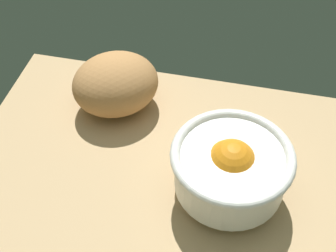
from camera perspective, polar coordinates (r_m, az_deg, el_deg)
name	(u,v)px	position (r cm, az deg, el deg)	size (l,w,h in cm)	color
ground_plane	(139,241)	(75.59, -3.57, -13.68)	(75.34, 66.90, 3.00)	tan
fruit_bowl	(231,167)	(73.73, 7.59, -4.94)	(19.05, 19.05, 11.41)	white
bread_loaf	(116,84)	(88.16, -6.37, 5.08)	(16.13, 13.83, 10.98)	#BA814B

